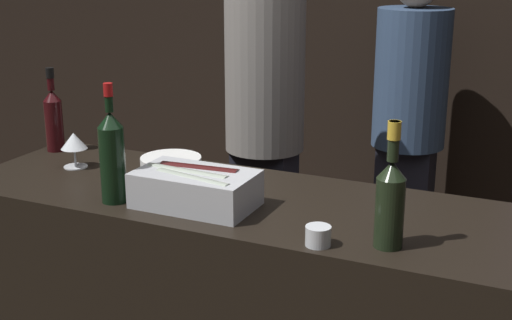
{
  "coord_description": "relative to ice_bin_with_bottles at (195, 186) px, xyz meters",
  "views": [
    {
      "loc": [
        0.88,
        -1.6,
        1.78
      ],
      "look_at": [
        0.0,
        0.34,
        1.13
      ],
      "focal_mm": 50.0,
      "sensor_mm": 36.0,
      "label": 1
    }
  ],
  "objects": [
    {
      "name": "wall_back_chalkboard",
      "position": [
        0.13,
        2.24,
        0.33
      ],
      "size": [
        6.4,
        0.06,
        2.8
      ],
      "color": "black",
      "rests_on": "ground_plane"
    },
    {
      "name": "red_wine_bottle_black_foil",
      "position": [
        -0.79,
        0.31,
        0.07
      ],
      "size": [
        0.07,
        0.07,
        0.32
      ],
      "color": "black",
      "rests_on": "bar_counter"
    },
    {
      "name": "person_blond_tee",
      "position": [
        0.24,
        1.82,
        -0.14
      ],
      "size": [
        0.38,
        0.38,
        1.68
      ],
      "rotation": [
        0.0,
        0.0,
        -2.67
      ],
      "color": "black",
      "rests_on": "ground_plane"
    },
    {
      "name": "red_wine_bottle_burgundy",
      "position": [
        -0.25,
        -0.07,
        0.09
      ],
      "size": [
        0.08,
        0.08,
        0.37
      ],
      "color": "black",
      "rests_on": "bar_counter"
    },
    {
      "name": "wine_glass",
      "position": [
        -0.58,
        0.16,
        0.03
      ],
      "size": [
        0.09,
        0.09,
        0.13
      ],
      "color": "silver",
      "rests_on": "bar_counter"
    },
    {
      "name": "ice_bin_with_bottles",
      "position": [
        0.0,
        0.0,
        0.0
      ],
      "size": [
        0.36,
        0.21,
        0.12
      ],
      "color": "#B7BABF",
      "rests_on": "bar_counter"
    },
    {
      "name": "candle_votive",
      "position": [
        0.44,
        -0.12,
        -0.04
      ],
      "size": [
        0.07,
        0.07,
        0.05
      ],
      "color": "silver",
      "rests_on": "bar_counter"
    },
    {
      "name": "champagne_bottle",
      "position": [
        0.61,
        -0.05,
        0.07
      ],
      "size": [
        0.08,
        0.08,
        0.34
      ],
      "color": "black",
      "rests_on": "bar_counter"
    },
    {
      "name": "bowl_white",
      "position": [
        -0.23,
        0.23,
        -0.03
      ],
      "size": [
        0.21,
        0.21,
        0.06
      ],
      "color": "white",
      "rests_on": "bar_counter"
    },
    {
      "name": "person_grey_polo",
      "position": [
        -0.27,
        1.14,
        -0.04
      ],
      "size": [
        0.36,
        0.36,
        1.85
      ],
      "rotation": [
        0.0,
        0.0,
        0.55
      ],
      "color": "black",
      "rests_on": "ground_plane"
    }
  ]
}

